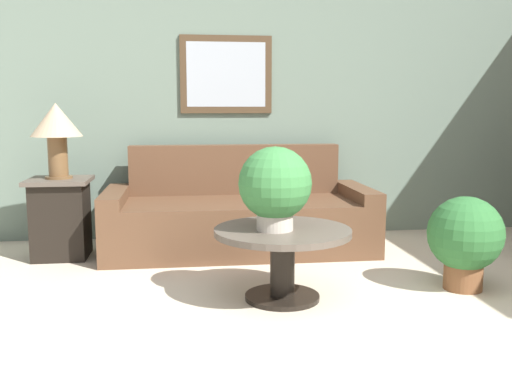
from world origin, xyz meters
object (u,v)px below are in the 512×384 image
side_table (61,217)px  potted_plant_floor (465,237)px  potted_plant_on_table (275,186)px  couch_main (239,217)px  table_lamp (56,126)px  coffee_table (283,248)px

side_table → potted_plant_floor: 3.10m
potted_plant_on_table → couch_main: bearing=93.8°
table_lamp → potted_plant_floor: (2.86, -1.22, -0.71)m
table_lamp → potted_plant_on_table: 2.05m
side_table → table_lamp: bearing=180.0°
table_lamp → potted_plant_on_table: (1.55, -1.30, -0.33)m
table_lamp → couch_main: bearing=2.8°
side_table → potted_plant_floor: size_ratio=1.03×
couch_main → coffee_table: (0.15, -1.33, 0.05)m
side_table → table_lamp: size_ratio=1.08×
side_table → potted_plant_on_table: bearing=-39.9°
coffee_table → potted_plant_on_table: 0.41m
coffee_table → potted_plant_on_table: (-0.06, -0.04, 0.41)m
coffee_table → side_table: side_table is taller
couch_main → side_table: (-1.46, -0.07, 0.05)m
couch_main → coffee_table: 1.34m
couch_main → potted_plant_on_table: 1.45m
potted_plant_floor → side_table: bearing=156.9°
table_lamp → potted_plant_floor: table_lamp is taller
potted_plant_on_table → coffee_table: bearing=32.5°
side_table → potted_plant_on_table: potted_plant_on_table is taller
side_table → potted_plant_on_table: 2.07m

